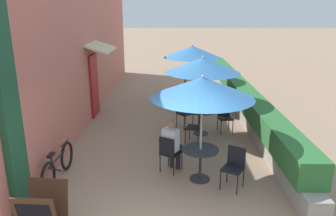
{
  "coord_description": "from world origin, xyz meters",
  "views": [
    {
      "loc": [
        0.2,
        -4.37,
        3.57
      ],
      "look_at": [
        0.15,
        4.07,
        1.0
      ],
      "focal_mm": 35.0,
      "sensor_mm": 36.0,
      "label": 1
    }
  ],
  "objects": [
    {
      "name": "cafe_chair_far_left",
      "position": [
        0.92,
        8.43,
        0.52
      ],
      "size": [
        0.41,
        0.41,
        0.87
      ],
      "rotation": [
        0.0,
        0.0,
        4.74
      ],
      "color": "black",
      "rests_on": "ground_plane"
    },
    {
      "name": "cafe_chair_near_right",
      "position": [
        1.52,
        1.69,
        0.52
      ],
      "size": [
        0.55,
        0.55,
        0.87
      ],
      "rotation": [
        0.0,
        0.0,
        8.87
      ],
      "color": "black",
      "rests_on": "ground_plane"
    },
    {
      "name": "patio_table_mid",
      "position": [
        1.12,
        4.73,
        0.52
      ],
      "size": [
        0.79,
        0.79,
        0.72
      ],
      "color": "#28282D",
      "rests_on": "ground_plane"
    },
    {
      "name": "patio_umbrella_near",
      "position": [
        0.85,
        2.01,
        2.05
      ],
      "size": [
        2.1,
        2.1,
        2.31
      ],
      "color": "#B7B7BC",
      "rests_on": "ground_plane"
    },
    {
      "name": "cafe_chair_mid_back",
      "position": [
        1.84,
        4.91,
        0.52
      ],
      "size": [
        0.45,
        0.45,
        0.87
      ],
      "rotation": [
        0.0,
        0.0,
        9.57
      ],
      "color": "black",
      "rests_on": "ground_plane"
    },
    {
      "name": "patio_umbrella_mid",
      "position": [
        1.12,
        4.73,
        2.05
      ],
      "size": [
        2.1,
        2.1,
        2.31
      ],
      "color": "#B7B7BC",
      "rests_on": "ground_plane"
    },
    {
      "name": "coffee_cup_mid",
      "position": [
        1.0,
        4.72,
        0.76
      ],
      "size": [
        0.07,
        0.07,
        0.09
      ],
      "color": "#232328",
      "rests_on": "patio_table_mid"
    },
    {
      "name": "cafe_chair_far_right",
      "position": [
        1.12,
        6.96,
        0.52
      ],
      "size": [
        0.41,
        0.41,
        0.87
      ],
      "rotation": [
        0.0,
        0.0,
        7.89
      ],
      "color": "black",
      "rests_on": "ground_plane"
    },
    {
      "name": "patio_table_far",
      "position": [
        1.02,
        7.69,
        0.52
      ],
      "size": [
        0.79,
        0.79,
        0.72
      ],
      "color": "#28282D",
      "rests_on": "ground_plane"
    },
    {
      "name": "menu_board",
      "position": [
        -1.79,
        0.04,
        0.47
      ],
      "size": [
        0.7,
        0.67,
        0.95
      ],
      "rotation": [
        0.0,
        0.0,
        -0.07
      ],
      "color": "#422819",
      "rests_on": "ground_plane"
    },
    {
      "name": "cafe_chair_near_left",
      "position": [
        0.19,
        2.33,
        0.52
      ],
      "size": [
        0.55,
        0.55,
        0.87
      ],
      "rotation": [
        0.0,
        0.0,
        5.73
      ],
      "color": "black",
      "rests_on": "ground_plane"
    },
    {
      "name": "cafe_chair_mid_right",
      "position": [
        0.93,
        4.01,
        0.52
      ],
      "size": [
        0.52,
        0.52,
        0.87
      ],
      "rotation": [
        0.0,
        0.0,
        7.48
      ],
      "color": "black",
      "rests_on": "ground_plane"
    },
    {
      "name": "patio_umbrella_far",
      "position": [
        1.02,
        7.69,
        2.05
      ],
      "size": [
        2.1,
        2.1,
        2.31
      ],
      "color": "#B7B7BC",
      "rests_on": "ground_plane"
    },
    {
      "name": "bicycle_leaning",
      "position": [
        -2.2,
        1.96,
        0.35
      ],
      "size": [
        0.16,
        1.7,
        0.75
      ],
      "rotation": [
        0.0,
        0.0,
        -0.06
      ],
      "color": "black",
      "rests_on": "ground_plane"
    },
    {
      "name": "cafe_facade_wall",
      "position": [
        -2.54,
        7.12,
        2.09
      ],
      "size": [
        0.98,
        14.51,
        4.2
      ],
      "color": "#C66B5B",
      "rests_on": "ground_plane"
    },
    {
      "name": "planter_hedge",
      "position": [
        2.75,
        7.16,
        0.54
      ],
      "size": [
        0.6,
        13.51,
        1.01
      ],
      "color": "gray",
      "rests_on": "ground_plane"
    },
    {
      "name": "seated_patron_near_left",
      "position": [
        0.25,
        2.43,
        0.69
      ],
      "size": [
        0.48,
        0.51,
        1.25
      ],
      "rotation": [
        0.0,
        0.0,
        5.73
      ],
      "color": "#23232D",
      "rests_on": "ground_plane"
    },
    {
      "name": "cafe_chair_mid_left",
      "position": [
        0.61,
        5.25,
        0.52
      ],
      "size": [
        0.56,
        0.56,
        0.87
      ],
      "rotation": [
        0.0,
        0.0,
        5.38
      ],
      "color": "black",
      "rests_on": "ground_plane"
    },
    {
      "name": "patio_table_near",
      "position": [
        0.85,
        2.01,
        0.52
      ],
      "size": [
        0.79,
        0.79,
        0.72
      ],
      "color": "#28282D",
      "rests_on": "ground_plane"
    }
  ]
}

